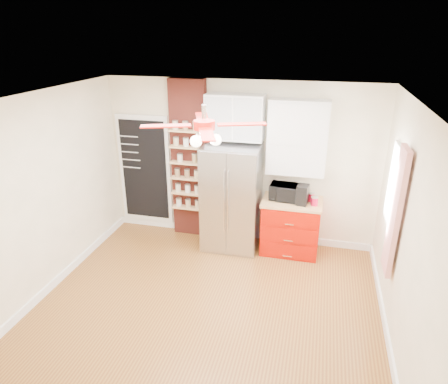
% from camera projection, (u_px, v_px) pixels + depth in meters
% --- Properties ---
extents(floor, '(4.50, 4.50, 0.00)m').
position_uv_depth(floor, '(208.00, 305.00, 5.32)').
color(floor, brown).
rests_on(floor, ground).
extents(ceiling, '(4.50, 4.50, 0.00)m').
position_uv_depth(ceiling, '(204.00, 100.00, 4.30)').
color(ceiling, white).
rests_on(ceiling, wall_back).
extents(wall_back, '(4.50, 0.02, 2.70)m').
position_uv_depth(wall_back, '(240.00, 163.00, 6.60)').
color(wall_back, '#F9EBC8').
rests_on(wall_back, floor).
extents(wall_front, '(4.50, 0.02, 2.70)m').
position_uv_depth(wall_front, '(132.00, 324.00, 3.01)').
color(wall_front, '#F9EBC8').
rests_on(wall_front, floor).
extents(wall_left, '(0.02, 4.00, 2.70)m').
position_uv_depth(wall_left, '(44.00, 196.00, 5.31)').
color(wall_left, '#F9EBC8').
rests_on(wall_left, floor).
extents(wall_right, '(0.02, 4.00, 2.70)m').
position_uv_depth(wall_right, '(406.00, 235.00, 4.31)').
color(wall_right, '#F9EBC8').
rests_on(wall_right, floor).
extents(chalkboard, '(0.95, 0.05, 1.95)m').
position_uv_depth(chalkboard, '(145.00, 170.00, 7.04)').
color(chalkboard, white).
rests_on(chalkboard, wall_back).
extents(brick_pillar, '(0.60, 0.16, 2.70)m').
position_uv_depth(brick_pillar, '(189.00, 161.00, 6.72)').
color(brick_pillar, maroon).
rests_on(brick_pillar, floor).
extents(fridge, '(0.90, 0.70, 1.75)m').
position_uv_depth(fridge, '(232.00, 198.00, 6.46)').
color(fridge, '#B0B0B4').
rests_on(fridge, floor).
extents(upper_glass_cabinet, '(0.90, 0.35, 0.70)m').
position_uv_depth(upper_glass_cabinet, '(235.00, 117.00, 6.15)').
color(upper_glass_cabinet, white).
rests_on(upper_glass_cabinet, wall_back).
extents(red_cabinet, '(0.94, 0.64, 0.90)m').
position_uv_depth(red_cabinet, '(290.00, 226.00, 6.45)').
color(red_cabinet, '#AC0C01').
rests_on(red_cabinet, floor).
extents(upper_shelf_unit, '(0.90, 0.30, 1.15)m').
position_uv_depth(upper_shelf_unit, '(297.00, 138.00, 6.07)').
color(upper_shelf_unit, white).
rests_on(upper_shelf_unit, wall_back).
extents(window, '(0.04, 0.75, 1.05)m').
position_uv_depth(window, '(395.00, 188.00, 5.05)').
color(window, white).
rests_on(window, wall_right).
extents(curtain, '(0.06, 0.40, 1.55)m').
position_uv_depth(curtain, '(396.00, 212.00, 4.60)').
color(curtain, red).
rests_on(curtain, wall_right).
extents(ceiling_fan, '(1.40, 1.40, 0.44)m').
position_uv_depth(ceiling_fan, '(204.00, 126.00, 4.40)').
color(ceiling_fan, silver).
rests_on(ceiling_fan, ceiling).
extents(toaster_oven, '(0.49, 0.35, 0.26)m').
position_uv_depth(toaster_oven, '(285.00, 192.00, 6.28)').
color(toaster_oven, black).
rests_on(toaster_oven, red_cabinet).
extents(coffee_maker, '(0.19, 0.24, 0.31)m').
position_uv_depth(coffee_maker, '(303.00, 195.00, 6.12)').
color(coffee_maker, black).
rests_on(coffee_maker, red_cabinet).
extents(canister_left, '(0.12, 0.12, 0.13)m').
position_uv_depth(canister_left, '(314.00, 201.00, 6.10)').
color(canister_left, '#AF092B').
rests_on(canister_left, red_cabinet).
extents(canister_right, '(0.11, 0.11, 0.13)m').
position_uv_depth(canister_right, '(311.00, 197.00, 6.24)').
color(canister_right, red).
rests_on(canister_right, red_cabinet).
extents(pantry_jar_oats, '(0.11, 0.11, 0.12)m').
position_uv_depth(pantry_jar_oats, '(180.00, 158.00, 6.59)').
color(pantry_jar_oats, beige).
rests_on(pantry_jar_oats, brick_pillar).
extents(pantry_jar_beans, '(0.11, 0.11, 0.14)m').
position_uv_depth(pantry_jar_beans, '(195.00, 158.00, 6.53)').
color(pantry_jar_beans, olive).
rests_on(pantry_jar_beans, brick_pillar).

